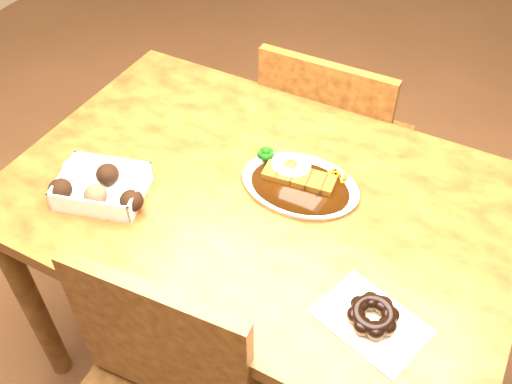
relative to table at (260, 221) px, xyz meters
The scene contains 6 objects.
ground 0.65m from the table, ahead, with size 6.00×6.00×0.00m, color brown.
table is the anchor object (origin of this frame).
chair_far 0.56m from the table, 91.54° to the left, with size 0.43×0.43×0.87m.
katsu_curry_plate 0.15m from the table, 44.56° to the left, with size 0.29×0.21×0.06m.
donut_box 0.40m from the table, 151.57° to the right, with size 0.24×0.20×0.06m.
pon_de_ring 0.43m from the table, 30.63° to the right, with size 0.24×0.20×0.04m.
Camera 1 is at (0.43, -0.84, 1.71)m, focal length 40.00 mm.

